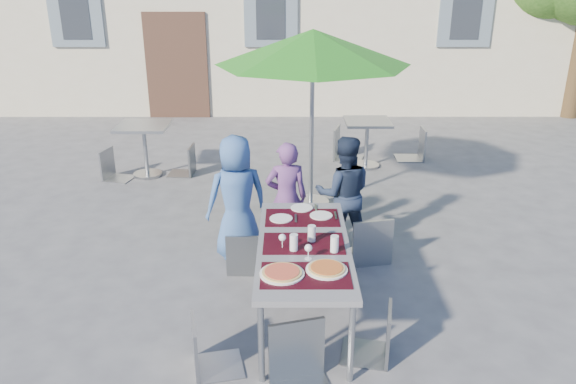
{
  "coord_description": "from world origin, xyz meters",
  "views": [
    {
      "loc": [
        0.34,
        -4.54,
        2.96
      ],
      "look_at": [
        0.35,
        0.75,
        0.88
      ],
      "focal_mm": 35.0,
      "sensor_mm": 36.0,
      "label": 1
    }
  ],
  "objects_px": {
    "patio_umbrella": "(313,49)",
    "child_2": "(344,194)",
    "chair_2": "(371,212)",
    "chair_4": "(379,304)",
    "bg_chair_r_1": "(418,125)",
    "chair_3": "(205,317)",
    "chair_1": "(301,225)",
    "child_1": "(286,198)",
    "bg_chair_l_0": "(111,147)",
    "chair_0": "(245,228)",
    "pizza_near_right": "(327,269)",
    "child_0": "(237,197)",
    "bg_chair_r_0": "(185,143)",
    "chair_5": "(301,322)",
    "cafe_table_0": "(144,139)",
    "bg_chair_l_1": "(344,124)",
    "pizza_near_left": "(282,273)",
    "dining_table": "(304,249)",
    "cafe_table_1": "(367,135)"
  },
  "relations": [
    {
      "from": "chair_0",
      "to": "cafe_table_1",
      "type": "xyz_separation_m",
      "value": [
        1.71,
        3.45,
        0.03
      ]
    },
    {
      "from": "chair_1",
      "to": "chair_3",
      "type": "bearing_deg",
      "value": -114.76
    },
    {
      "from": "pizza_near_right",
      "to": "dining_table",
      "type": "bearing_deg",
      "value": 109.4
    },
    {
      "from": "chair_2",
      "to": "chair_4",
      "type": "xyz_separation_m",
      "value": [
        -0.16,
        -1.62,
        -0.1
      ]
    },
    {
      "from": "chair_2",
      "to": "chair_4",
      "type": "height_order",
      "value": "chair_2"
    },
    {
      "from": "patio_umbrella",
      "to": "bg_chair_r_0",
      "type": "height_order",
      "value": "patio_umbrella"
    },
    {
      "from": "child_1",
      "to": "child_2",
      "type": "bearing_deg",
      "value": -179.68
    },
    {
      "from": "dining_table",
      "to": "bg_chair_r_0",
      "type": "height_order",
      "value": "bg_chair_r_0"
    },
    {
      "from": "chair_2",
      "to": "bg_chair_r_1",
      "type": "bearing_deg",
      "value": 70.54
    },
    {
      "from": "pizza_near_right",
      "to": "child_0",
      "type": "bearing_deg",
      "value": 116.61
    },
    {
      "from": "child_1",
      "to": "cafe_table_0",
      "type": "bearing_deg",
      "value": -56.1
    },
    {
      "from": "child_0",
      "to": "bg_chair_r_1",
      "type": "xyz_separation_m",
      "value": [
        2.71,
        3.46,
        -0.1
      ]
    },
    {
      "from": "chair_0",
      "to": "bg_chair_l_1",
      "type": "bearing_deg",
      "value": 70.41
    },
    {
      "from": "chair_0",
      "to": "patio_umbrella",
      "type": "relative_size",
      "value": 0.36
    },
    {
      "from": "child_1",
      "to": "chair_3",
      "type": "height_order",
      "value": "child_1"
    },
    {
      "from": "patio_umbrella",
      "to": "bg_chair_l_1",
      "type": "relative_size",
      "value": 2.36
    },
    {
      "from": "cafe_table_0",
      "to": "bg_chair_l_1",
      "type": "bearing_deg",
      "value": 15.33
    },
    {
      "from": "dining_table",
      "to": "chair_0",
      "type": "bearing_deg",
      "value": 124.75
    },
    {
      "from": "patio_umbrella",
      "to": "child_2",
      "type": "bearing_deg",
      "value": -74.93
    },
    {
      "from": "child_2",
      "to": "chair_4",
      "type": "xyz_separation_m",
      "value": [
        0.1,
        -1.97,
        -0.16
      ]
    },
    {
      "from": "chair_2",
      "to": "chair_3",
      "type": "relative_size",
      "value": 1.19
    },
    {
      "from": "bg_chair_r_1",
      "to": "dining_table",
      "type": "bearing_deg",
      "value": -113.35
    },
    {
      "from": "bg_chair_l_0",
      "to": "bg_chair_l_1",
      "type": "bearing_deg",
      "value": 15.36
    },
    {
      "from": "bg_chair_l_0",
      "to": "chair_0",
      "type": "bearing_deg",
      "value": -52.31
    },
    {
      "from": "chair_5",
      "to": "bg_chair_l_0",
      "type": "relative_size",
      "value": 1.13
    },
    {
      "from": "bg_chair_l_0",
      "to": "bg_chair_r_1",
      "type": "xyz_separation_m",
      "value": [
        4.82,
        0.98,
        0.08
      ]
    },
    {
      "from": "chair_2",
      "to": "bg_chair_l_1",
      "type": "distance_m",
      "value": 3.63
    },
    {
      "from": "chair_0",
      "to": "chair_3",
      "type": "distance_m",
      "value": 1.57
    },
    {
      "from": "child_0",
      "to": "chair_2",
      "type": "distance_m",
      "value": 1.45
    },
    {
      "from": "chair_1",
      "to": "cafe_table_0",
      "type": "bearing_deg",
      "value": 128.65
    },
    {
      "from": "child_1",
      "to": "chair_5",
      "type": "relative_size",
      "value": 1.29
    },
    {
      "from": "chair_2",
      "to": "chair_3",
      "type": "bearing_deg",
      "value": -130.39
    },
    {
      "from": "dining_table",
      "to": "pizza_near_left",
      "type": "distance_m",
      "value": 0.58
    },
    {
      "from": "chair_0",
      "to": "chair_5",
      "type": "height_order",
      "value": "chair_5"
    },
    {
      "from": "child_2",
      "to": "chair_2",
      "type": "height_order",
      "value": "child_2"
    },
    {
      "from": "patio_umbrella",
      "to": "cafe_table_0",
      "type": "xyz_separation_m",
      "value": [
        -2.49,
        1.27,
        -1.5
      ]
    },
    {
      "from": "patio_umbrella",
      "to": "bg_chair_r_1",
      "type": "height_order",
      "value": "patio_umbrella"
    },
    {
      "from": "chair_0",
      "to": "bg_chair_r_0",
      "type": "distance_m",
      "value": 3.28
    },
    {
      "from": "chair_5",
      "to": "chair_4",
      "type": "bearing_deg",
      "value": 30.76
    },
    {
      "from": "child_1",
      "to": "patio_umbrella",
      "type": "bearing_deg",
      "value": -111.21
    },
    {
      "from": "pizza_near_left",
      "to": "bg_chair_l_0",
      "type": "height_order",
      "value": "bg_chair_l_0"
    },
    {
      "from": "bg_chair_l_0",
      "to": "pizza_near_right",
      "type": "bearing_deg",
      "value": -54.67
    },
    {
      "from": "child_1",
      "to": "bg_chair_l_0",
      "type": "xyz_separation_m",
      "value": [
        -2.65,
        2.38,
        -0.13
      ]
    },
    {
      "from": "dining_table",
      "to": "bg_chair_l_1",
      "type": "bearing_deg",
      "value": 80.42
    },
    {
      "from": "child_0",
      "to": "chair_1",
      "type": "bearing_deg",
      "value": 137.93
    },
    {
      "from": "chair_1",
      "to": "chair_4",
      "type": "xyz_separation_m",
      "value": [
        0.59,
        -1.52,
        0.01
      ]
    },
    {
      "from": "pizza_near_left",
      "to": "child_2",
      "type": "xyz_separation_m",
      "value": [
        0.67,
        1.95,
        -0.11
      ]
    },
    {
      "from": "pizza_near_left",
      "to": "cafe_table_0",
      "type": "bearing_deg",
      "value": 115.92
    },
    {
      "from": "pizza_near_right",
      "to": "chair_2",
      "type": "xyz_separation_m",
      "value": [
        0.57,
        1.54,
        -0.18
      ]
    },
    {
      "from": "pizza_near_left",
      "to": "chair_2",
      "type": "distance_m",
      "value": 1.86
    }
  ]
}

